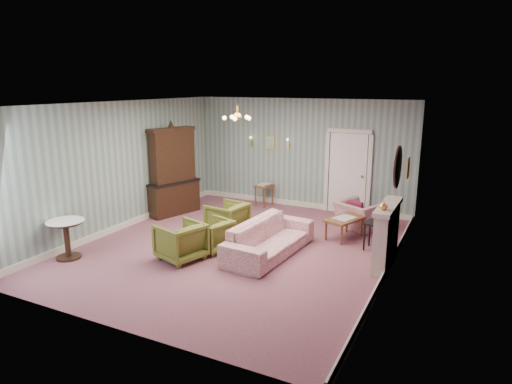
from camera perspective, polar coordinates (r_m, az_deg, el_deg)
The scene contains 27 objects.
floor at distance 9.21m, azimuth -2.24°, elevation -7.06°, with size 7.00×7.00×0.00m, color #8D5262.
ceiling at distance 8.62m, azimuth -2.42°, elevation 11.27°, with size 7.00×7.00×0.00m, color white.
wall_back at distance 11.94m, azimuth 5.77°, elevation 4.90°, with size 6.00×6.00×0.00m, color slate.
wall_front at distance 6.07m, azimuth -18.38°, elevation -4.42°, with size 6.00×6.00×0.00m, color slate.
wall_left at distance 10.55m, azimuth -16.81°, elevation 3.21°, with size 7.00×7.00×0.00m, color slate.
wall_right at distance 7.85m, azimuth 17.28°, elevation -0.29°, with size 7.00×7.00×0.00m, color slate.
wall_right_floral at distance 7.85m, azimuth 17.17°, elevation -0.28°, with size 7.00×7.00×0.00m, color #B45A8C.
door at distance 11.58m, azimuth 11.68°, elevation 2.55°, with size 1.12×0.12×2.16m, color white, non-canonical shape.
olive_chair_a at distance 8.57m, azimuth -9.65°, elevation -6.03°, with size 0.78×0.73×0.80m, color #636724.
olive_chair_b at distance 8.98m, azimuth -5.61°, elevation -5.31°, with size 0.68×0.64×0.70m, color #636724.
olive_chair_c at distance 9.90m, azimuth -3.72°, elevation -3.19°, with size 0.76×0.71×0.78m, color #636724.
sofa_chintz at distance 8.70m, azimuth 1.75°, elevation -5.18°, with size 2.30×0.67×0.90m, color #A0405E.
wingback_chair at distance 10.54m, azimuth 13.07°, elevation -2.33°, with size 0.96×0.62×0.84m, color #A0405E.
dresser at distance 11.43m, azimuth -10.66°, elevation 2.93°, with size 0.49×1.41×2.35m, color black, non-canonical shape.
fireplace at distance 8.49m, azimuth 16.38°, elevation -5.30°, with size 0.30×1.40×1.16m, color beige, non-canonical shape.
mantel_vase at distance 7.93m, azimuth 16.03°, elevation -1.68°, with size 0.15×0.15×0.15m, color gold.
oval_mirror at distance 8.17m, azimuth 17.66°, elevation 3.08°, with size 0.04×0.76×0.84m, color white, non-canonical shape.
framed_print at distance 9.52m, azimuth 18.90°, elevation 2.90°, with size 0.04×0.34×0.42m, color gold, non-canonical shape.
coffee_table at distance 9.83m, azimuth 11.25°, elevation -4.55°, with size 0.50×0.90×0.46m, color brown, non-canonical shape.
side_table_black at distance 9.28m, azimuth 14.95°, elevation -5.48°, with size 0.39×0.39×0.58m, color black, non-canonical shape.
pedestal_table at distance 9.25m, azimuth -23.07°, elevation -5.60°, with size 0.70×0.70×0.76m, color black, non-canonical shape.
nesting_table at distance 12.16m, azimuth 1.04°, elevation -0.32°, with size 0.38×0.49×0.63m, color brown, non-canonical shape.
gilt_mirror_back at distance 12.21m, azimuth 1.75°, elevation 6.34°, with size 0.28×0.06×0.36m, color gold, non-canonical shape.
sconce_left at distance 12.43m, azimuth -0.61°, elevation 6.48°, with size 0.16×0.12×0.30m, color gold, non-canonical shape.
sconce_right at distance 11.98m, azimuth 4.12°, elevation 6.17°, with size 0.16×0.12×0.30m, color gold, non-canonical shape.
chandelier at distance 8.64m, azimuth -2.40°, elevation 9.48°, with size 0.56×0.56×0.36m, color gold, non-canonical shape.
burgundy_cushion at distance 10.39m, azimuth 12.63°, elevation -2.18°, with size 0.38×0.10×0.38m, color maroon.
Camera 1 is at (4.14, -7.56, 3.27)m, focal length 31.20 mm.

